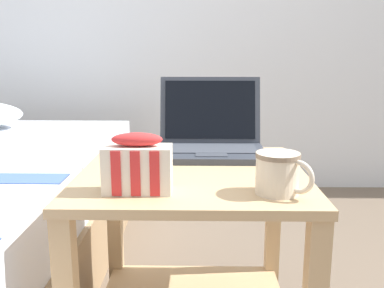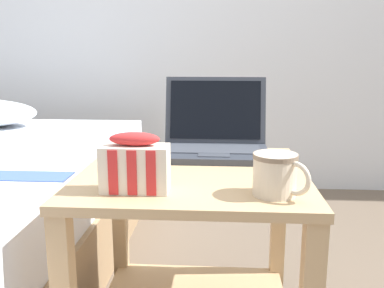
% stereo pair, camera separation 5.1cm
% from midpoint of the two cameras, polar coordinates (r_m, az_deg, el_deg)
% --- Properties ---
extents(bedside_table, '(0.58, 0.57, 0.56)m').
position_cam_midpoint_polar(bedside_table, '(1.18, 1.42, -12.98)').
color(bedside_table, tan).
rests_on(bedside_table, ground_plane).
extents(laptop, '(0.32, 0.27, 0.22)m').
position_cam_midpoint_polar(laptop, '(1.29, 4.16, 0.76)').
color(laptop, '#333842').
rests_on(laptop, bedside_table).
extents(mug_front_left, '(0.12, 0.11, 0.09)m').
position_cam_midpoint_polar(mug_front_left, '(0.93, 12.70, -3.71)').
color(mug_front_left, beige).
rests_on(mug_front_left, bedside_table).
extents(snack_bag, '(0.15, 0.07, 0.13)m').
position_cam_midpoint_polar(snack_bag, '(0.94, -6.05, -2.83)').
color(snack_bag, silver).
rests_on(snack_bag, bedside_table).
extents(cell_phone, '(0.11, 0.16, 0.01)m').
position_cam_midpoint_polar(cell_phone, '(1.21, -7.76, -2.10)').
color(cell_phone, black).
rests_on(cell_phone, bedside_table).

